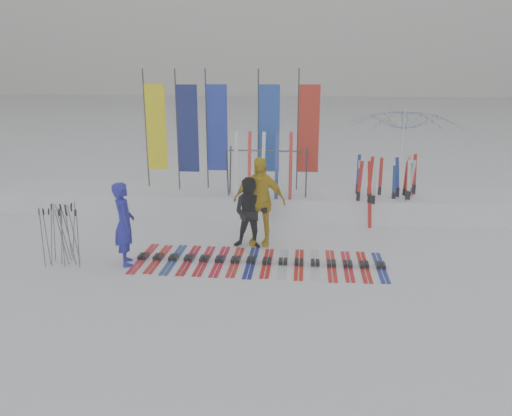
# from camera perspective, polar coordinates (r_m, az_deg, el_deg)

# --- Properties ---
(ground) EXTENTS (120.00, 120.00, 0.00)m
(ground) POSITION_cam_1_polar(r_m,az_deg,el_deg) (9.29, -2.24, -8.62)
(ground) COLOR white
(ground) RESTS_ON ground
(snow_bank) EXTENTS (14.00, 1.60, 0.60)m
(snow_bank) POSITION_cam_1_polar(r_m,az_deg,el_deg) (13.50, 0.44, 0.64)
(snow_bank) COLOR white
(snow_bank) RESTS_ON ground
(person_blue) EXTENTS (0.62, 0.73, 1.69)m
(person_blue) POSITION_cam_1_polar(r_m,az_deg,el_deg) (10.22, -14.82, -1.77)
(person_blue) COLOR #1B1EA1
(person_blue) RESTS_ON ground
(person_black) EXTENTS (0.80, 0.64, 1.57)m
(person_black) POSITION_cam_1_polar(r_m,az_deg,el_deg) (10.82, -0.63, -0.58)
(person_black) COLOR black
(person_black) RESTS_ON ground
(person_yellow) EXTENTS (1.20, 0.57, 1.98)m
(person_yellow) POSITION_cam_1_polar(r_m,az_deg,el_deg) (10.96, 0.37, 0.76)
(person_yellow) COLOR gold
(person_yellow) RESTS_ON ground
(tent_canopy) EXTENTS (3.05, 3.11, 2.80)m
(tent_canopy) POSITION_cam_1_polar(r_m,az_deg,el_deg) (14.76, 16.31, 5.69)
(tent_canopy) COLOR white
(tent_canopy) RESTS_ON ground
(ski_row) EXTENTS (5.02, 1.69, 0.07)m
(ski_row) POSITION_cam_1_polar(r_m,az_deg,el_deg) (10.19, 0.30, -6.11)
(ski_row) COLOR red
(ski_row) RESTS_ON ground
(pole_cluster) EXTENTS (0.83, 0.72, 1.25)m
(pole_cluster) POSITION_cam_1_polar(r_m,az_deg,el_deg) (10.71, -21.28, -2.90)
(pole_cluster) COLOR #595B60
(pole_cluster) RESTS_ON ground
(feather_flags) EXTENTS (4.71, 0.32, 3.20)m
(feather_flags) POSITION_cam_1_polar(r_m,az_deg,el_deg) (13.51, -3.43, 9.03)
(feather_flags) COLOR #383A3F
(feather_flags) RESTS_ON ground
(ski_rack) EXTENTS (2.04, 0.80, 1.23)m
(ski_rack) POSITION_cam_1_polar(r_m,az_deg,el_deg) (12.85, 1.31, 4.81)
(ski_rack) COLOR #383A3F
(ski_rack) RESTS_ON ground
(upright_skis) EXTENTS (1.59, 1.15, 1.69)m
(upright_skis) POSITION_cam_1_polar(r_m,az_deg,el_deg) (13.24, 15.03, 1.98)
(upright_skis) COLOR navy
(upright_skis) RESTS_ON ground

